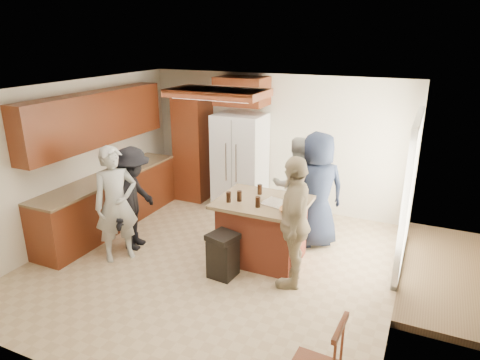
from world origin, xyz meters
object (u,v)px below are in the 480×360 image
at_px(kitchen_island, 262,230).
at_px(trash_bin, 223,255).
at_px(person_front_left, 116,204).
at_px(person_behind_right, 317,190).
at_px(refrigerator, 240,162).
at_px(person_side_right, 294,222).
at_px(person_counter, 133,199).
at_px(person_behind_left, 296,185).

height_order(kitchen_island, trash_bin, kitchen_island).
bearing_deg(person_front_left, trash_bin, -47.75).
bearing_deg(person_behind_right, person_front_left, -4.09).
height_order(person_front_left, trash_bin, person_front_left).
height_order(person_front_left, kitchen_island, person_front_left).
bearing_deg(person_front_left, refrigerator, 18.44).
relative_size(person_side_right, trash_bin, 2.81).
height_order(person_counter, trash_bin, person_counter).
xyz_separation_m(person_behind_left, trash_bin, (-0.46, -1.78, -0.49)).
bearing_deg(person_behind_right, person_behind_left, -75.40).
relative_size(person_counter, trash_bin, 2.55).
xyz_separation_m(person_counter, trash_bin, (1.62, -0.20, -0.49)).
height_order(person_behind_right, kitchen_island, person_behind_right).
xyz_separation_m(person_counter, kitchen_island, (1.93, 0.46, -0.33)).
bearing_deg(kitchen_island, person_behind_left, 82.40).
bearing_deg(trash_bin, person_behind_right, 58.38).
height_order(person_front_left, person_side_right, person_side_right).
bearing_deg(trash_bin, kitchen_island, 64.81).
height_order(refrigerator, kitchen_island, refrigerator).
relative_size(person_front_left, person_behind_right, 0.94).
bearing_deg(person_behind_left, person_front_left, 19.12).
bearing_deg(person_behind_left, trash_bin, 51.35).
distance_m(person_behind_left, person_counter, 2.62).
xyz_separation_m(person_front_left, person_behind_right, (2.51, 1.62, 0.05)).
bearing_deg(trash_bin, person_counter, 173.02).
relative_size(person_behind_right, refrigerator, 1.01).
height_order(person_behind_left, person_side_right, person_side_right).
bearing_deg(trash_bin, person_behind_left, 75.54).
bearing_deg(person_side_right, person_behind_right, 166.95).
distance_m(person_front_left, kitchen_island, 2.14).
distance_m(person_front_left, trash_bin, 1.72).
height_order(person_counter, kitchen_island, person_counter).
xyz_separation_m(person_behind_left, kitchen_island, (-0.15, -1.12, -0.34)).
xyz_separation_m(person_behind_right, person_side_right, (0.03, -1.21, -0.02)).
height_order(person_behind_left, person_counter, person_behind_left).
bearing_deg(person_side_right, trash_bin, -89.77).
xyz_separation_m(person_front_left, person_side_right, (2.54, 0.42, 0.03)).
xyz_separation_m(person_behind_right, trash_bin, (-0.89, -1.44, -0.59)).
distance_m(person_front_left, person_side_right, 2.57).
xyz_separation_m(person_front_left, kitchen_island, (1.93, 0.84, -0.38)).
bearing_deg(kitchen_island, refrigerator, 123.62).
xyz_separation_m(person_front_left, person_counter, (-0.00, 0.38, -0.05)).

